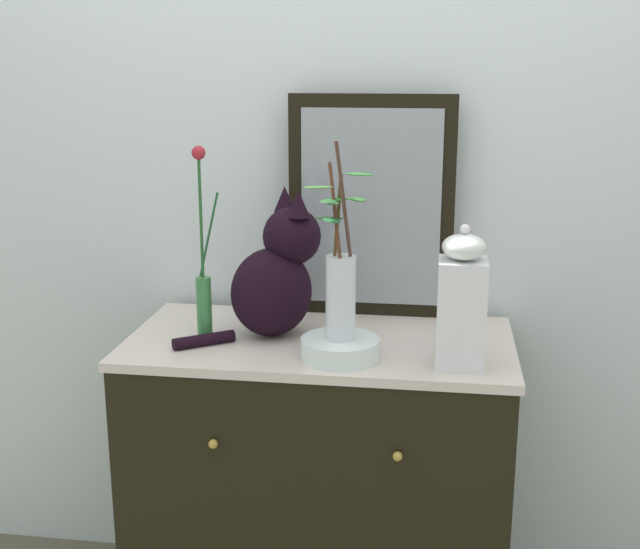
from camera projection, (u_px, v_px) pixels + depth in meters
wall_back at (337, 172)px, 2.47m from camera, size 4.40×0.08×2.60m
sideboard at (320, 486)px, 2.36m from camera, size 1.04×0.55×0.89m
mirror_leaning at (371, 207)px, 2.38m from camera, size 0.48×0.03×0.64m
cat_sitting at (277, 275)px, 2.24m from camera, size 0.39×0.32×0.40m
vase_slim_green at (203, 282)px, 2.20m from camera, size 0.07×0.04×0.52m
bowl_porcelain at (340, 348)px, 2.09m from camera, size 0.20×0.20×0.05m
vase_glass_clear at (340, 287)px, 2.05m from camera, size 0.17×0.12×0.50m
jar_lidded_porcelain at (462, 303)px, 2.01m from camera, size 0.12×0.12×0.36m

